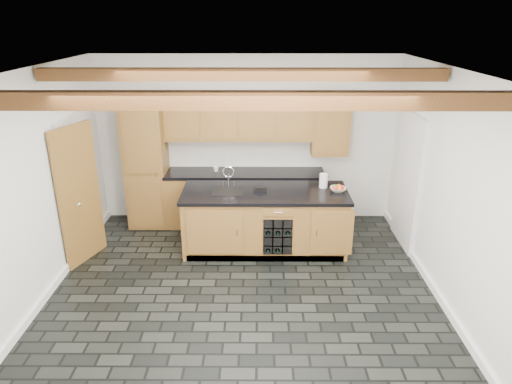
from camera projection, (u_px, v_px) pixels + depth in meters
ground at (243, 295)px, 5.87m from camera, size 5.00×5.00×0.00m
room_shell at (236, 169)px, 5.82m from camera, size 5.01×5.00×5.00m
back_cabinetry at (224, 168)px, 7.61m from camera, size 3.65×0.62×2.20m
island at (265, 220)px, 6.90m from camera, size 2.48×0.96×0.93m
faucet at (228, 188)px, 6.77m from camera, size 0.45×0.40×0.34m
kitchen_scale at (260, 189)px, 6.77m from camera, size 0.20×0.13×0.06m
fruit_bowl at (338, 189)px, 6.74m from camera, size 0.26×0.26×0.06m
fruit_cluster at (338, 187)px, 6.73m from camera, size 0.16×0.17×0.07m
paper_towel at (323, 181)px, 6.86m from camera, size 0.12×0.12×0.21m
mug at (216, 169)px, 7.60m from camera, size 0.12×0.12×0.09m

